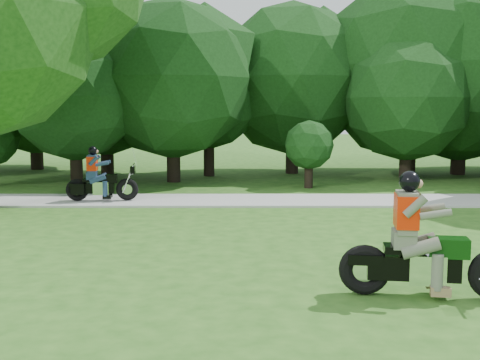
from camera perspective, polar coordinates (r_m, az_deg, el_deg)
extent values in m
cube|color=#A5A5A0|center=(17.46, 12.82, -1.90)|extent=(60.00, 2.20, 0.06)
cylinder|color=black|center=(24.21, 4.96, 2.75)|extent=(0.50, 0.50, 1.80)
sphere|color=black|center=(24.17, 5.03, 9.55)|extent=(6.06, 6.06, 6.06)
cylinder|color=black|center=(24.04, -12.49, 2.58)|extent=(0.50, 0.50, 1.80)
sphere|color=black|center=(24.00, -12.67, 9.41)|extent=(6.03, 6.03, 6.03)
cylinder|color=black|center=(24.83, 15.69, 2.62)|extent=(0.57, 0.57, 1.80)
sphere|color=black|center=(24.81, 15.94, 10.18)|extent=(7.31, 7.31, 7.31)
cylinder|color=black|center=(21.51, -6.33, 2.21)|extent=(0.48, 0.48, 1.80)
sphere|color=black|center=(21.46, -6.43, 9.51)|extent=(5.66, 5.66, 5.66)
cylinder|color=black|center=(23.29, -2.96, 2.56)|extent=(0.41, 0.41, 1.77)
sphere|color=black|center=(23.23, -3.00, 8.16)|extent=(4.27, 4.27, 4.27)
cylinder|color=black|center=(22.58, 15.41, 1.84)|extent=(0.43, 0.43, 1.50)
sphere|color=black|center=(22.50, 15.59, 7.51)|extent=(4.57, 4.57, 4.57)
cylinder|color=black|center=(21.03, -15.26, 1.60)|extent=(0.42, 0.42, 1.58)
sphere|color=black|center=(20.95, -15.45, 7.60)|extent=(4.33, 4.33, 4.33)
cylinder|color=black|center=(19.93, 6.52, 0.52)|extent=(0.28, 0.28, 0.89)
sphere|color=black|center=(19.85, 6.56, 3.32)|extent=(1.63, 1.63, 1.63)
cylinder|color=black|center=(27.14, -18.73, 2.86)|extent=(0.53, 0.53, 1.80)
sphere|color=black|center=(27.11, -18.99, 9.34)|extent=(6.67, 6.67, 6.67)
cylinder|color=black|center=(25.31, 20.00, 2.54)|extent=(0.57, 0.57, 1.80)
sphere|color=black|center=(25.30, 20.32, 10.05)|extent=(7.43, 7.43, 7.43)
torus|color=black|center=(8.82, 11.72, -8.33)|extent=(0.75, 0.31, 0.73)
cube|color=black|center=(8.88, 16.10, -8.02)|extent=(1.30, 0.43, 0.33)
cube|color=silver|center=(8.90, 17.24, -8.01)|extent=(0.54, 0.42, 0.42)
cube|color=black|center=(8.88, 19.13, -6.05)|extent=(0.58, 0.38, 0.27)
cube|color=black|center=(8.79, 15.24, -6.31)|extent=(0.58, 0.41, 0.10)
cube|color=#555C4A|center=(8.76, 15.28, -5.39)|extent=(0.36, 0.44, 0.25)
cube|color=#555C4A|center=(8.69, 15.49, -2.97)|extent=(0.33, 0.47, 0.58)
cube|color=red|center=(8.69, 15.49, -2.84)|extent=(0.37, 0.52, 0.46)
sphere|color=black|center=(8.63, 15.79, -0.12)|extent=(0.29, 0.29, 0.29)
torus|color=black|center=(17.30, -15.18, -0.91)|extent=(0.63, 0.23, 0.62)
torus|color=black|center=(17.10, -10.64, -0.88)|extent=(0.63, 0.23, 0.62)
cube|color=black|center=(17.21, -13.47, -0.75)|extent=(1.01, 0.30, 0.28)
cube|color=silver|center=(17.19, -13.02, -0.75)|extent=(0.45, 0.34, 0.36)
cube|color=black|center=(17.12, -12.31, 0.14)|extent=(0.48, 0.31, 0.23)
cube|color=black|center=(17.19, -13.86, 0.01)|extent=(0.48, 0.32, 0.09)
cylinder|color=silver|center=(17.06, -10.55, 0.16)|extent=(0.35, 0.07, 0.80)
cylinder|color=silver|center=(17.01, -10.07, 1.44)|extent=(0.08, 0.57, 0.03)
cube|color=black|center=(17.09, -15.16, -0.85)|extent=(0.38, 0.14, 0.30)
cube|color=black|center=(17.47, -14.93, -0.68)|extent=(0.38, 0.14, 0.30)
cube|color=navy|center=(17.18, -13.87, 0.42)|extent=(0.29, 0.36, 0.21)
cube|color=navy|center=(17.14, -13.84, 1.48)|extent=(0.26, 0.39, 0.50)
cube|color=red|center=(17.14, -13.84, 1.54)|extent=(0.29, 0.43, 0.39)
sphere|color=black|center=(17.11, -13.79, 2.72)|extent=(0.25, 0.25, 0.25)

